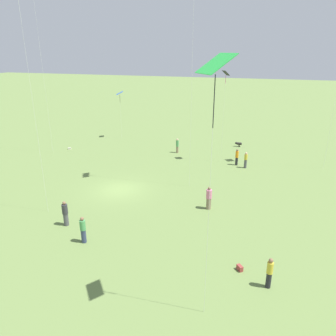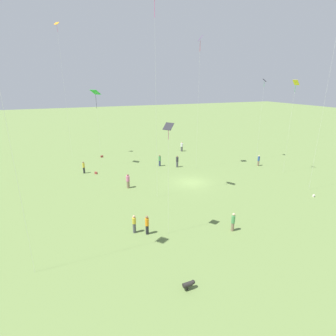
{
  "view_description": "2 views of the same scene",
  "coord_description": "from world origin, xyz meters",
  "px_view_note": "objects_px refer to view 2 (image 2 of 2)",
  "views": [
    {
      "loc": [
        24.34,
        12.07,
        11.94
      ],
      "look_at": [
        0.55,
        4.7,
        2.79
      ],
      "focal_mm": 35.0,
      "sensor_mm": 36.0,
      "label": 1
    },
    {
      "loc": [
        -29.28,
        15.12,
        12.82
      ],
      "look_at": [
        -2.52,
        4.34,
        3.34
      ],
      "focal_mm": 28.0,
      "sensor_mm": 36.0,
      "label": 2
    }
  ],
  "objects_px": {
    "person_2": "(134,224)",
    "dog_0": "(189,284)",
    "kite_0": "(58,39)",
    "kite_9": "(96,94)",
    "kite_3": "(168,132)",
    "kite_6": "(264,86)",
    "person_3": "(128,181)",
    "person_4": "(160,160)",
    "person_1": "(147,225)",
    "person_6": "(182,147)",
    "kite_8": "(154,3)",
    "person_8": "(259,160)",
    "person_5": "(233,222)",
    "person_7": "(84,167)",
    "person_0": "(177,161)",
    "picnic_bag_0": "(314,196)",
    "kite_1": "(200,47)",
    "kite_4": "(295,87)",
    "picnic_bag_2": "(102,156)",
    "picnic_bag_1": "(96,173)"
  },
  "relations": [
    {
      "from": "kite_3",
      "to": "kite_8",
      "type": "height_order",
      "value": "kite_8"
    },
    {
      "from": "person_3",
      "to": "kite_9",
      "type": "height_order",
      "value": "kite_9"
    },
    {
      "from": "person_4",
      "to": "person_7",
      "type": "xyz_separation_m",
      "value": [
        0.9,
        11.57,
        -0.01
      ]
    },
    {
      "from": "person_4",
      "to": "kite_6",
      "type": "xyz_separation_m",
      "value": [
        -2.37,
        -17.2,
        11.23
      ]
    },
    {
      "from": "person_6",
      "to": "dog_0",
      "type": "relative_size",
      "value": 2.13
    },
    {
      "from": "person_5",
      "to": "dog_0",
      "type": "relative_size",
      "value": 2.06
    },
    {
      "from": "person_1",
      "to": "person_8",
      "type": "height_order",
      "value": "person_1"
    },
    {
      "from": "kite_0",
      "to": "kite_9",
      "type": "relative_size",
      "value": 1.84
    },
    {
      "from": "person_1",
      "to": "person_8",
      "type": "bearing_deg",
      "value": -157.68
    },
    {
      "from": "kite_3",
      "to": "picnic_bag_0",
      "type": "relative_size",
      "value": 22.41
    },
    {
      "from": "person_7",
      "to": "person_6",
      "type": "bearing_deg",
      "value": 108.35
    },
    {
      "from": "person_4",
      "to": "kite_0",
      "type": "height_order",
      "value": "kite_0"
    },
    {
      "from": "person_1",
      "to": "kite_3",
      "type": "bearing_deg",
      "value": 155.15
    },
    {
      "from": "person_4",
      "to": "kite_8",
      "type": "distance_m",
      "value": 22.38
    },
    {
      "from": "person_1",
      "to": "kite_3",
      "type": "height_order",
      "value": "kite_3"
    },
    {
      "from": "person_6",
      "to": "dog_0",
      "type": "height_order",
      "value": "person_6"
    },
    {
      "from": "person_2",
      "to": "kite_1",
      "type": "bearing_deg",
      "value": 113.46
    },
    {
      "from": "kite_0",
      "to": "kite_9",
      "type": "xyz_separation_m",
      "value": [
        -7.02,
        -4.1,
        -8.12
      ]
    },
    {
      "from": "kite_1",
      "to": "dog_0",
      "type": "bearing_deg",
      "value": 37.18
    },
    {
      "from": "person_3",
      "to": "person_5",
      "type": "relative_size",
      "value": 1.06
    },
    {
      "from": "person_4",
      "to": "kite_4",
      "type": "bearing_deg",
      "value": -38.13
    },
    {
      "from": "kite_0",
      "to": "kite_3",
      "type": "height_order",
      "value": "kite_0"
    },
    {
      "from": "person_2",
      "to": "kite_9",
      "type": "bearing_deg",
      "value": 156.48
    },
    {
      "from": "person_1",
      "to": "kite_1",
      "type": "distance_m",
      "value": 25.82
    },
    {
      "from": "kite_9",
      "to": "kite_4",
      "type": "bearing_deg",
      "value": -112.16
    },
    {
      "from": "person_8",
      "to": "kite_9",
      "type": "bearing_deg",
      "value": 84.81
    },
    {
      "from": "kite_6",
      "to": "kite_8",
      "type": "xyz_separation_m",
      "value": [
        -8.65,
        21.58,
        7.75
      ]
    },
    {
      "from": "dog_0",
      "to": "person_0",
      "type": "bearing_deg",
      "value": 156.53
    },
    {
      "from": "person_0",
      "to": "person_1",
      "type": "height_order",
      "value": "person_0"
    },
    {
      "from": "person_2",
      "to": "dog_0",
      "type": "bearing_deg",
      "value": -12.18
    },
    {
      "from": "person_6",
      "to": "person_7",
      "type": "relative_size",
      "value": 1.02
    },
    {
      "from": "kite_6",
      "to": "picnic_bag_2",
      "type": "bearing_deg",
      "value": 165.52
    },
    {
      "from": "picnic_bag_2",
      "to": "person_2",
      "type": "bearing_deg",
      "value": 177.83
    },
    {
      "from": "kite_3",
      "to": "kite_6",
      "type": "height_order",
      "value": "kite_6"
    },
    {
      "from": "kite_0",
      "to": "kite_4",
      "type": "relative_size",
      "value": 1.65
    },
    {
      "from": "dog_0",
      "to": "person_3",
      "type": "bearing_deg",
      "value": 177.23
    },
    {
      "from": "person_1",
      "to": "kite_9",
      "type": "relative_size",
      "value": 0.15
    },
    {
      "from": "kite_4",
      "to": "person_3",
      "type": "bearing_deg",
      "value": 127.5
    },
    {
      "from": "kite_4",
      "to": "picnic_bag_1",
      "type": "bearing_deg",
      "value": 113.75
    },
    {
      "from": "person_6",
      "to": "kite_1",
      "type": "relative_size",
      "value": 0.1
    },
    {
      "from": "person_6",
      "to": "dog_0",
      "type": "bearing_deg",
      "value": 47.84
    },
    {
      "from": "dog_0",
      "to": "kite_1",
      "type": "bearing_deg",
      "value": 149.93
    },
    {
      "from": "person_6",
      "to": "picnic_bag_0",
      "type": "height_order",
      "value": "person_6"
    },
    {
      "from": "person_2",
      "to": "picnic_bag_1",
      "type": "relative_size",
      "value": 3.89
    },
    {
      "from": "kite_3",
      "to": "kite_4",
      "type": "bearing_deg",
      "value": 120.76
    },
    {
      "from": "person_1",
      "to": "person_4",
      "type": "height_order",
      "value": "person_4"
    },
    {
      "from": "person_3",
      "to": "kite_8",
      "type": "xyz_separation_m",
      "value": [
        -3.92,
        -2.51,
        18.99
      ]
    },
    {
      "from": "person_5",
      "to": "kite_8",
      "type": "height_order",
      "value": "kite_8"
    },
    {
      "from": "person_3",
      "to": "person_4",
      "type": "distance_m",
      "value": 9.89
    },
    {
      "from": "person_8",
      "to": "picnic_bag_2",
      "type": "distance_m",
      "value": 26.86
    }
  ]
}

